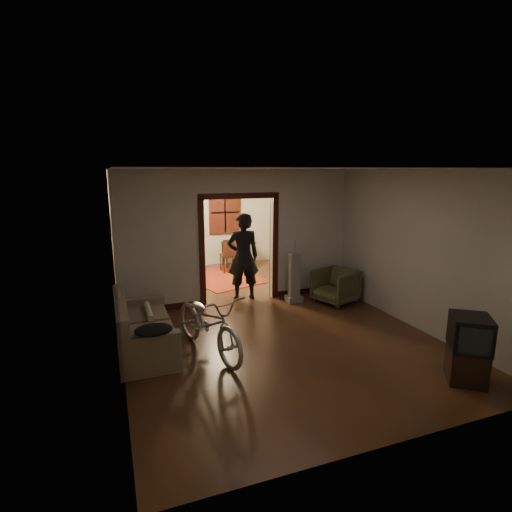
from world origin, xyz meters
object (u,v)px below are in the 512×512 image
sofa (144,324)px  armchair (335,286)px  person (243,257)px  desk (238,254)px  bicycle (209,323)px  locker (156,240)px

sofa → armchair: size_ratio=2.33×
person → desk: person is taller
bicycle → desk: bearing=52.1°
locker → desk: locker is taller
locker → bicycle: bearing=-107.3°
bicycle → armchair: 3.42m
locker → armchair: bearing=-70.0°
sofa → locker: (0.77, 5.00, 0.46)m
person → desk: 3.19m
armchair → sofa: bearing=-96.1°
bicycle → armchair: (3.11, 1.42, -0.13)m
desk → sofa: bearing=-119.1°
bicycle → locker: bearing=76.1°
bicycle → desk: 5.79m
person → locker: size_ratio=1.07×
person → locker: (-1.49, 3.12, -0.06)m
person → sofa: bearing=44.3°
bicycle → sofa: bearing=137.5°
bicycle → locker: 5.48m
sofa → armchair: 4.13m
sofa → bicycle: size_ratio=0.98×
armchair → person: person is taller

